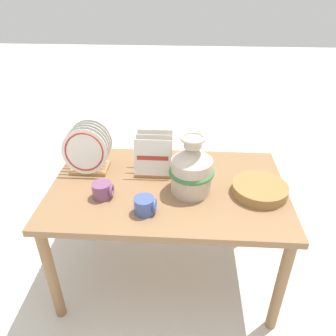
% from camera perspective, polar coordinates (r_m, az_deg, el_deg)
% --- Properties ---
extents(ground_plane, '(14.00, 14.00, 0.00)m').
position_cam_1_polar(ground_plane, '(2.20, -0.00, -17.22)').
color(ground_plane, beige).
extents(display_table, '(1.26, 0.79, 0.66)m').
position_cam_1_polar(display_table, '(1.81, -0.00, -5.06)').
color(display_table, olive).
rests_on(display_table, ground_plane).
extents(ceramic_vase, '(0.23, 0.23, 0.32)m').
position_cam_1_polar(ceramic_vase, '(1.65, 4.14, -0.05)').
color(ceramic_vase, beige).
rests_on(ceramic_vase, display_table).
extents(dish_rack_round_plates, '(0.25, 0.19, 0.27)m').
position_cam_1_polar(dish_rack_round_plates, '(1.89, -13.82, 2.80)').
color(dish_rack_round_plates, tan).
rests_on(dish_rack_round_plates, display_table).
extents(dish_rack_square_plates, '(0.21, 0.18, 0.22)m').
position_cam_1_polar(dish_rack_square_plates, '(1.84, -2.45, 1.40)').
color(dish_rack_square_plates, tan).
rests_on(dish_rack_square_plates, display_table).
extents(wicker_charger_stack, '(0.28, 0.28, 0.05)m').
position_cam_1_polar(wicker_charger_stack, '(1.75, 15.67, -3.57)').
color(wicker_charger_stack, olive).
rests_on(wicker_charger_stack, display_table).
extents(mug_plum_glaze, '(0.11, 0.10, 0.08)m').
position_cam_1_polar(mug_plum_glaze, '(1.69, -11.28, -3.82)').
color(mug_plum_glaze, '#7A4770').
rests_on(mug_plum_glaze, display_table).
extents(mug_cobalt_glaze, '(0.11, 0.10, 0.08)m').
position_cam_1_polar(mug_cobalt_glaze, '(1.56, -3.99, -6.52)').
color(mug_cobalt_glaze, '#42569E').
rests_on(mug_cobalt_glaze, display_table).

